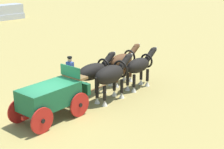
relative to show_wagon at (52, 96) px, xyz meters
The scene contains 7 objects.
ground_plane 1.18m from the show_wagon, 161.67° to the right, with size 220.00×220.00×0.00m, color #9E8C4C.
show_wagon is the anchor object (origin of this frame).
draft_horse_rear_near 3.72m from the show_wagon, 26.36° to the left, with size 3.14×1.48×2.21m.
draft_horse_rear_off 3.71m from the show_wagon, ahead, with size 3.05×1.52×2.32m.
draft_horse_lead_near 6.30m from the show_wagon, 22.24° to the left, with size 2.95×1.39×2.26m.
draft_horse_lead_off 6.30m from the show_wagon, 10.39° to the left, with size 2.94×1.37×2.23m.
parked_vehicle_e 32.34m from the show_wagon, 76.67° to the left, with size 5.42×2.95×1.92m.
Camera 1 is at (-6.07, -14.42, 7.27)m, focal length 55.89 mm.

